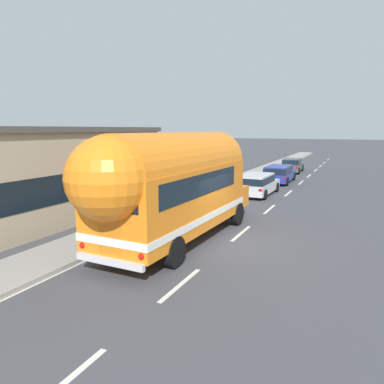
% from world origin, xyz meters
% --- Properties ---
extents(ground_plane, '(300.00, 300.00, 0.00)m').
position_xyz_m(ground_plane, '(0.00, 0.00, 0.00)').
color(ground_plane, '#424247').
extents(lane_markings, '(3.78, 80.00, 0.01)m').
position_xyz_m(lane_markings, '(-2.57, 12.65, 0.00)').
color(lane_markings, silver).
rests_on(lane_markings, ground).
extents(sidewalk_slab, '(2.24, 90.00, 0.15)m').
position_xyz_m(sidewalk_slab, '(-4.77, 10.00, 0.07)').
color(sidewalk_slab, gray).
rests_on(sidewalk_slab, ground).
extents(painted_bus, '(2.80, 10.25, 4.12)m').
position_xyz_m(painted_bus, '(-1.86, -0.92, 2.31)').
color(painted_bus, orange).
rests_on(painted_bus, ground).
extents(car_lead, '(2.08, 4.60, 1.37)m').
position_xyz_m(car_lead, '(-1.77, 10.45, 0.79)').
color(car_lead, silver).
rests_on(car_lead, ground).
extents(car_second, '(2.02, 4.81, 1.37)m').
position_xyz_m(car_second, '(-1.62, 16.64, 0.79)').
color(car_second, navy).
rests_on(car_second, ground).
extents(car_third, '(1.99, 4.57, 1.37)m').
position_xyz_m(car_third, '(-1.95, 24.30, 0.74)').
color(car_third, '#474C51').
rests_on(car_third, ground).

